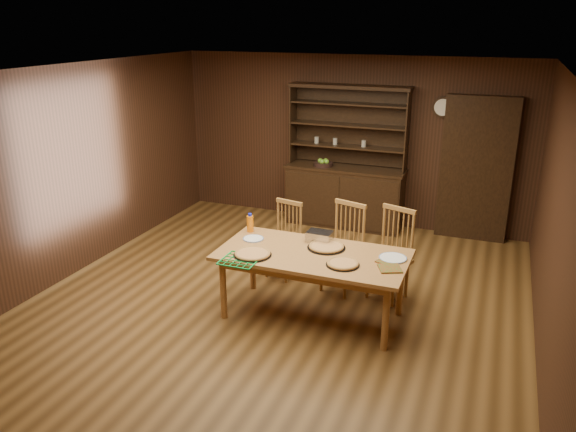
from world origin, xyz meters
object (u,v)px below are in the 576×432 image
at_px(chair_left, 285,237).
at_px(chair_center, 345,244).
at_px(dining_table, 313,260).
at_px(juice_bottle, 250,223).
at_px(chair_right, 392,250).
at_px(china_hutch, 345,189).

relative_size(chair_left, chair_center, 0.90).
height_order(dining_table, juice_bottle, juice_bottle).
bearing_deg(chair_right, china_hutch, 137.62).
xyz_separation_m(chair_right, juice_bottle, (-1.59, -0.46, 0.28)).
bearing_deg(juice_bottle, chair_right, 16.25).
xyz_separation_m(chair_left, juice_bottle, (-0.22, -0.56, 0.34)).
xyz_separation_m(dining_table, chair_right, (0.70, 0.81, -0.10)).
distance_m(china_hutch, chair_center, 2.23).
distance_m(dining_table, chair_right, 1.08).
relative_size(china_hutch, juice_bottle, 9.84).
bearing_deg(juice_bottle, chair_center, 23.55).
bearing_deg(china_hutch, juice_bottle, -99.28).
height_order(dining_table, chair_right, chair_right).
relative_size(chair_center, chair_right, 1.00).
xyz_separation_m(chair_left, chair_center, (0.80, -0.11, 0.06)).
bearing_deg(chair_left, china_hutch, 96.66).
xyz_separation_m(china_hutch, chair_center, (0.60, -2.15, -0.03)).
distance_m(chair_center, juice_bottle, 1.15).
bearing_deg(chair_center, chair_left, -171.10).
distance_m(china_hutch, chair_left, 2.05).
relative_size(chair_left, chair_right, 0.90).
distance_m(china_hutch, chair_right, 2.43).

